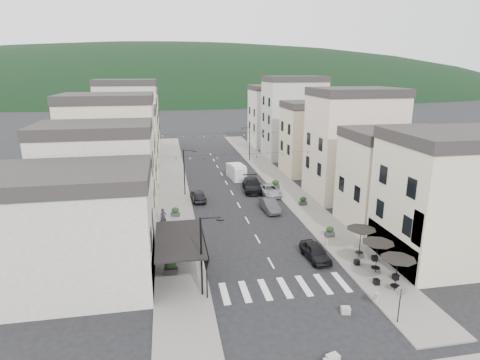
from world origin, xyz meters
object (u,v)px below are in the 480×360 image
object	(u,v)px
parked_car_a	(315,252)
parked_car_c	(270,190)
delivery_van	(236,171)
pedestrian_b	(162,231)
parked_car_d	(252,185)
parked_car_b	(270,205)
parked_car_e	(198,195)
pedestrian_a	(163,217)

from	to	relation	value
parked_car_a	parked_car_c	world-z (taller)	parked_car_a
delivery_van	pedestrian_b	distance (m)	23.50
parked_car_c	parked_car_d	world-z (taller)	parked_car_d
parked_car_b	parked_car_d	distance (m)	8.12
parked_car_d	parked_car_e	xyz separation A→B (m)	(-7.40, -2.87, -0.12)
parked_car_b	parked_car_c	xyz separation A→B (m)	(1.50, 5.85, -0.03)
parked_car_c	parked_car_a	bearing A→B (deg)	-95.58
parked_car_d	parked_car_e	world-z (taller)	parked_car_d
parked_car_c	pedestrian_b	xyz separation A→B (m)	(-13.52, -12.14, 0.42)
parked_car_d	parked_car_b	bearing A→B (deg)	-82.29
parked_car_b	parked_car_c	size ratio (longest dim) A/B	0.88
parked_car_c	pedestrian_b	world-z (taller)	pedestrian_b
parked_car_d	parked_car_e	distance (m)	7.94
parked_car_c	pedestrian_a	distance (m)	15.86
parked_car_e	pedestrian_b	distance (m)	12.33
parked_car_a	pedestrian_b	xyz separation A→B (m)	(-12.80, 6.02, 0.40)
parked_car_d	pedestrian_a	xyz separation A→B (m)	(-11.60, -10.75, 0.23)
parked_car_d	pedestrian_b	bearing A→B (deg)	-123.56
parked_car_a	pedestrian_b	world-z (taller)	pedestrian_b
pedestrian_a	parked_car_b	bearing A→B (deg)	-7.58
parked_car_c	parked_car_d	distance (m)	2.90
parked_car_a	parked_car_b	world-z (taller)	parked_car_b
parked_car_a	parked_car_d	world-z (taller)	parked_car_d
parked_car_b	delivery_van	world-z (taller)	delivery_van
parked_car_b	pedestrian_a	xyz separation A→B (m)	(-11.90, -2.63, 0.36)
parked_car_e	pedestrian_b	xyz separation A→B (m)	(-4.32, -11.54, 0.37)
parked_car_c	pedestrian_a	bearing A→B (deg)	-151.00
parked_car_a	parked_car_e	bearing A→B (deg)	112.14
delivery_van	parked_car_d	bearing A→B (deg)	-88.36
parked_car_d	pedestrian_a	size ratio (longest dim) A/B	3.05
parked_car_e	parked_car_a	bearing A→B (deg)	112.17
parked_car_c	parked_car_e	xyz separation A→B (m)	(-9.20, -0.60, 0.05)
pedestrian_a	pedestrian_b	bearing A→B (deg)	-111.98
parked_car_e	pedestrian_a	distance (m)	8.93
parked_car_d	pedestrian_b	xyz separation A→B (m)	(-11.72, -14.41, 0.26)
parked_car_c	delivery_van	xyz separation A→B (m)	(-2.79, 8.76, 0.43)
parked_car_c	pedestrian_b	bearing A→B (deg)	-141.41
parked_car_e	delivery_van	distance (m)	11.36
parked_car_b	pedestrian_a	world-z (taller)	pedestrian_a
parked_car_d	parked_car_c	bearing A→B (deg)	-46.04
parked_car_c	parked_car_d	size ratio (longest dim) A/B	0.84
parked_car_a	parked_car_b	bearing A→B (deg)	89.97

